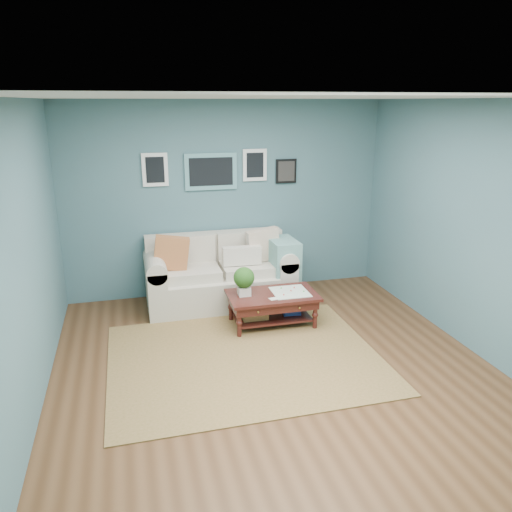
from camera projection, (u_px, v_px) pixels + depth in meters
name	position (u px, v px, depth m)	size (l,w,h in m)	color
room_shell	(278.00, 245.00, 4.75)	(5.00, 5.02, 2.70)	brown
area_rug	(245.00, 358.00, 5.41)	(2.88, 2.30, 0.01)	brown
loveseat	(226.00, 273.00, 6.82)	(2.02, 0.92, 1.04)	beige
coffee_table	(268.00, 299.00, 6.13)	(1.10, 0.65, 0.76)	black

